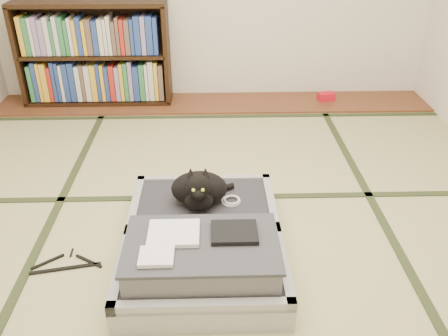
{
  "coord_description": "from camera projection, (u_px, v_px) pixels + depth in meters",
  "views": [
    {
      "loc": [
        -0.02,
        -2.17,
        1.7
      ],
      "look_at": [
        0.05,
        0.35,
        0.25
      ],
      "focal_mm": 38.0,
      "sensor_mm": 36.0,
      "label": 1
    }
  ],
  "objects": [
    {
      "name": "floor",
      "position": [
        217.0,
        236.0,
        2.73
      ],
      "size": [
        4.5,
        4.5,
        0.0
      ],
      "primitive_type": "plane",
      "color": "#C5B583",
      "rests_on": "ground"
    },
    {
      "name": "wood_strip",
      "position": [
        214.0,
        103.0,
        4.46
      ],
      "size": [
        4.0,
        0.5,
        0.02
      ],
      "primitive_type": "cube",
      "color": "brown",
      "rests_on": "ground"
    },
    {
      "name": "red_item",
      "position": [
        326.0,
        96.0,
        4.49
      ],
      "size": [
        0.17,
        0.12,
        0.07
      ],
      "primitive_type": "cube",
      "rotation": [
        0.0,
        0.0,
        0.23
      ],
      "color": "red",
      "rests_on": "wood_strip"
    },
    {
      "name": "tatami_borders",
      "position": [
        216.0,
        189.0,
        3.16
      ],
      "size": [
        4.0,
        4.5,
        0.01
      ],
      "color": "#2D381E",
      "rests_on": "ground"
    },
    {
      "name": "bookcase",
      "position": [
        95.0,
        56.0,
        4.27
      ],
      "size": [
        1.34,
        0.31,
        0.92
      ],
      "color": "black",
      "rests_on": "wood_strip"
    },
    {
      "name": "suitcase",
      "position": [
        203.0,
        243.0,
        2.49
      ],
      "size": [
        0.83,
        1.1,
        0.33
      ],
      "color": "#B1B1B6",
      "rests_on": "floor"
    },
    {
      "name": "cat",
      "position": [
        199.0,
        189.0,
        2.66
      ],
      "size": [
        0.37,
        0.37,
        0.3
      ],
      "color": "black",
      "rests_on": "suitcase"
    },
    {
      "name": "cable_coil",
      "position": [
        231.0,
        201.0,
        2.74
      ],
      "size": [
        0.11,
        0.11,
        0.03
      ],
      "color": "white",
      "rests_on": "suitcase"
    },
    {
      "name": "hanger",
      "position": [
        67.0,
        265.0,
        2.51
      ],
      "size": [
        0.37,
        0.2,
        0.01
      ],
      "color": "black",
      "rests_on": "floor"
    }
  ]
}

